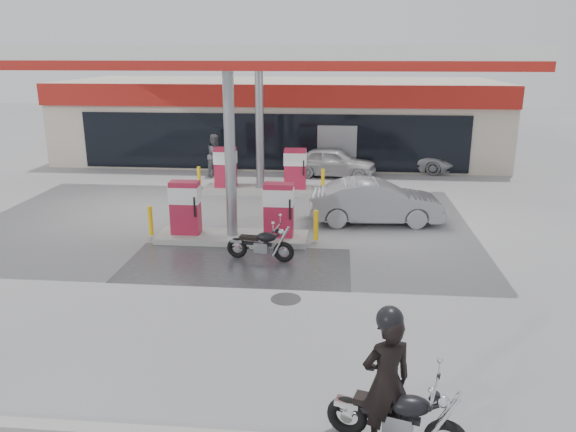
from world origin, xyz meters
name	(u,v)px	position (x,y,z in m)	size (l,w,h in m)	color
ground	(219,264)	(0.00, 0.00, 0.00)	(90.00, 90.00, 0.00)	gray
wet_patch	(237,265)	(0.50, 0.00, 0.00)	(6.00, 3.00, 0.00)	#4C4C4F
drain_cover	(286,299)	(2.00, -2.00, 0.00)	(0.70, 0.70, 0.01)	#38383A
store_building	(281,119)	(0.01, 15.94, 2.01)	(22.00, 8.22, 4.00)	beige
canopy	(245,57)	(0.00, 5.00, 5.27)	(16.00, 10.02, 5.51)	silver
pump_island_near	(232,217)	(0.00, 2.00, 0.71)	(5.14, 1.30, 1.78)	#9E9E99
pump_island_far	(260,175)	(0.00, 8.00, 0.71)	(5.14, 1.30, 1.78)	#9E9E99
main_motorcycle	(398,418)	(4.07, -6.81, 0.46)	(1.99, 0.97, 1.05)	black
biker_main	(386,382)	(3.88, -6.76, 1.01)	(0.74, 0.49, 2.03)	black
parked_motorcycle	(261,245)	(1.10, 0.44, 0.43)	(1.89, 0.73, 0.97)	black
sedan_white	(333,162)	(2.85, 11.20, 0.66)	(1.55, 3.85, 1.31)	silver
attendant	(215,155)	(-2.43, 10.80, 0.95)	(0.92, 0.72, 1.90)	#5D5D62
hatchback_silver	(376,202)	(4.36, 4.20, 0.71)	(1.51, 4.33, 1.43)	gray
parked_car_left	(174,149)	(-5.31, 14.00, 0.65)	(1.83, 4.50, 1.30)	#56121B
parked_car_right	(411,158)	(6.50, 12.93, 0.57)	(1.90, 4.12, 1.15)	#B0B1B8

